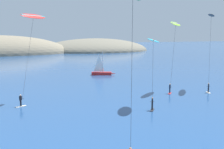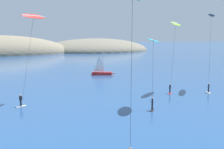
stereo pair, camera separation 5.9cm
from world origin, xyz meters
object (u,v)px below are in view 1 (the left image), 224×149
(sailboat_near, at_px, (103,72))
(kitesurfer_red, at_px, (32,24))
(kitesurfer_black, at_px, (211,22))
(kitesurfer_green, at_px, (133,6))
(kitesurfer_lime, at_px, (175,30))
(kitesurfer_cyan, at_px, (153,45))

(sailboat_near, distance_m, kitesurfer_red, 30.96)
(sailboat_near, relative_size, kitesurfer_black, 0.43)
(kitesurfer_green, xyz_separation_m, kitesurfer_red, (-4.11, 22.02, -0.67))
(sailboat_near, relative_size, kitesurfer_red, 0.45)
(sailboat_near, bearing_deg, kitesurfer_lime, -80.65)
(kitesurfer_cyan, xyz_separation_m, kitesurfer_red, (-14.28, 8.87, 2.83))
(kitesurfer_lime, bearing_deg, kitesurfer_cyan, -140.51)
(sailboat_near, distance_m, kitesurfer_green, 47.65)
(sailboat_near, distance_m, kitesurfer_black, 28.60)
(sailboat_near, height_order, kitesurfer_lime, kitesurfer_lime)
(kitesurfer_cyan, bearing_deg, kitesurfer_red, 148.15)
(sailboat_near, xyz_separation_m, kitesurfer_cyan, (-5.14, -30.56, 7.70))
(kitesurfer_lime, bearing_deg, sailboat_near, 99.35)
(kitesurfer_cyan, height_order, kitesurfer_lime, kitesurfer_lime)
(sailboat_near, relative_size, kitesurfer_lime, 0.48)
(kitesurfer_cyan, distance_m, kitesurfer_red, 17.05)
(sailboat_near, height_order, kitesurfer_red, kitesurfer_red)
(sailboat_near, xyz_separation_m, kitesurfer_lime, (3.82, -23.18, 9.94))
(kitesurfer_cyan, height_order, kitesurfer_black, kitesurfer_black)
(kitesurfer_black, distance_m, kitesurfer_red, 30.40)
(kitesurfer_green, bearing_deg, sailboat_near, 70.70)
(kitesurfer_cyan, xyz_separation_m, kitesurfer_lime, (8.95, 7.38, 2.24))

